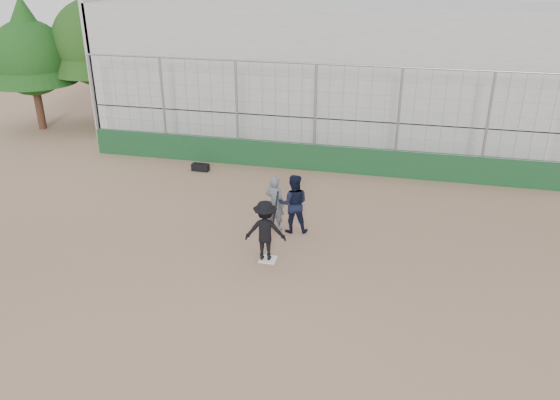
% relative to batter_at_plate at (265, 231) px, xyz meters
% --- Properties ---
extents(ground, '(90.00, 90.00, 0.00)m').
position_rel_batter_at_plate_xyz_m(ground, '(0.08, -0.05, -0.84)').
color(ground, brown).
rests_on(ground, ground).
extents(home_plate, '(0.44, 0.44, 0.02)m').
position_rel_batter_at_plate_xyz_m(home_plate, '(0.08, -0.05, -0.83)').
color(home_plate, white).
rests_on(home_plate, ground).
extents(backstop, '(18.10, 0.25, 4.04)m').
position_rel_batter_at_plate_xyz_m(backstop, '(0.08, 6.95, 0.11)').
color(backstop, '#12391C').
rests_on(backstop, ground).
extents(bleachers, '(20.25, 6.70, 6.98)m').
position_rel_batter_at_plate_xyz_m(bleachers, '(0.08, 11.90, 2.08)').
color(bleachers, '#A0A0A0').
rests_on(bleachers, ground).
extents(tree_left, '(4.48, 4.48, 7.00)m').
position_rel_batter_at_plate_xyz_m(tree_left, '(-10.92, 10.95, 3.54)').
color(tree_left, '#371F14').
rests_on(tree_left, ground).
extents(tree_right, '(3.84, 3.84, 6.00)m').
position_rel_batter_at_plate_xyz_m(tree_right, '(-13.42, 9.45, 2.91)').
color(tree_right, '#371E14').
rests_on(tree_right, ground).
extents(batter_at_plate, '(1.17, 0.83, 1.85)m').
position_rel_batter_at_plate_xyz_m(batter_at_plate, '(0.00, 0.00, 0.00)').
color(batter_at_plate, black).
rests_on(batter_at_plate, ground).
extents(catcher_crouched, '(1.00, 0.85, 1.21)m').
position_rel_batter_at_plate_xyz_m(catcher_crouched, '(0.40, 1.71, -0.24)').
color(catcher_crouched, black).
rests_on(catcher_crouched, ground).
extents(umpire, '(0.70, 0.56, 1.52)m').
position_rel_batter_at_plate_xyz_m(umpire, '(-0.17, 1.77, -0.08)').
color(umpire, '#505966').
rests_on(umpire, ground).
extents(equipment_bag, '(0.65, 0.29, 0.32)m').
position_rel_batter_at_plate_xyz_m(equipment_bag, '(-4.10, 5.86, -0.70)').
color(equipment_bag, black).
rests_on(equipment_bag, ground).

